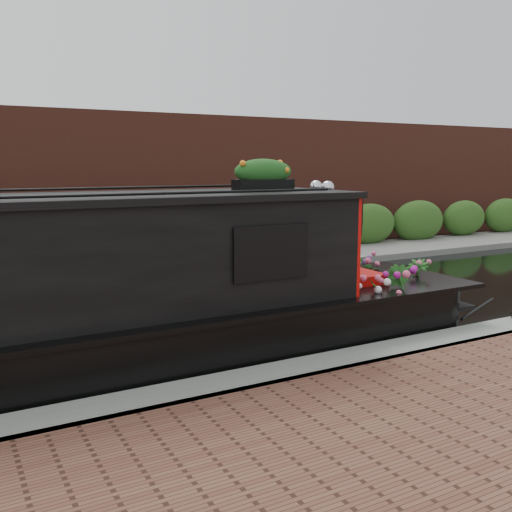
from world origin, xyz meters
TOP-DOWN VIEW (x-y plane):
  - ground at (0.00, 0.00)m, footprint 80.00×80.00m
  - near_bank_coping at (0.00, -3.30)m, footprint 40.00×0.60m
  - far_bank_path at (0.00, 4.20)m, footprint 40.00×2.40m
  - far_hedge at (0.00, 5.10)m, footprint 40.00×1.10m
  - far_brick_wall at (0.00, 7.20)m, footprint 40.00×1.00m
  - narrowboat at (-2.03, -1.86)m, footprint 12.30×2.15m
  - rope_fender at (4.63, -1.86)m, footprint 0.39×0.42m

SIDE VIEW (x-z plane):
  - ground at x=0.00m, z-range 0.00..0.00m
  - near_bank_coping at x=0.00m, z-range -0.25..0.25m
  - far_bank_path at x=0.00m, z-range -0.17..0.17m
  - far_hedge at x=0.00m, z-range -1.40..1.40m
  - far_brick_wall at x=0.00m, z-range -4.00..4.00m
  - rope_fender at x=4.63m, z-range 0.00..0.39m
  - narrowboat at x=-2.03m, z-range -0.59..2.30m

